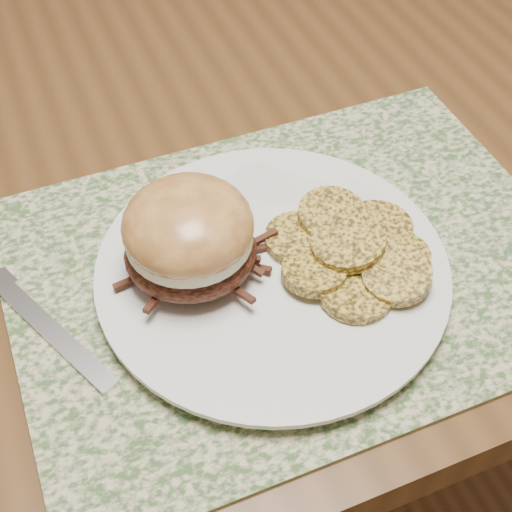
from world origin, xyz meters
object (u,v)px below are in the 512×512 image
Objects in this scene: dining_table at (33,193)px; dinner_plate at (272,271)px; fork at (34,315)px; pork_sandwich at (189,236)px.

dinner_plate is (0.16, -0.26, 0.09)m from dining_table.
pork_sandwich is at bearing -30.55° from fork.
pork_sandwich reaches higher than dinner_plate.
dinner_plate is 1.51× the size of fork.
dining_table is 0.25m from fork.
pork_sandwich is at bearing 161.27° from dinner_plate.
dining_table is 5.77× the size of dinner_plate.
dining_table is 0.32m from dinner_plate.
fork is at bearing 169.68° from dinner_plate.
fork reaches higher than dining_table.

